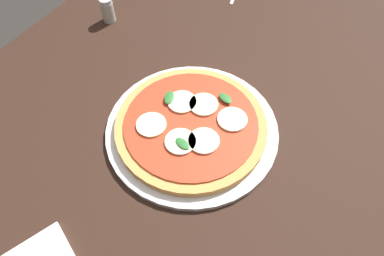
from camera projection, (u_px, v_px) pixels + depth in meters
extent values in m
plane|color=#2D2B28|center=(202.00, 224.00, 1.36)|extent=(6.00, 6.00, 0.00)
cube|color=black|center=(209.00, 117.00, 0.79)|extent=(1.30, 1.14, 0.04)
cube|color=black|center=(171.00, 33.00, 1.51)|extent=(0.07, 0.07, 0.68)
cylinder|color=silver|center=(192.00, 129.00, 0.74)|extent=(0.37, 0.37, 0.01)
cylinder|color=tan|center=(191.00, 126.00, 0.72)|extent=(0.32, 0.32, 0.02)
cylinder|color=#B7381E|center=(191.00, 123.00, 0.72)|extent=(0.28, 0.28, 0.00)
cylinder|color=beige|center=(181.00, 142.00, 0.68)|extent=(0.06, 0.06, 0.00)
cylinder|color=beige|center=(204.00, 141.00, 0.68)|extent=(0.06, 0.06, 0.00)
cylinder|color=beige|center=(232.00, 119.00, 0.72)|extent=(0.06, 0.06, 0.00)
cylinder|color=beige|center=(204.00, 104.00, 0.74)|extent=(0.06, 0.06, 0.00)
cylinder|color=beige|center=(182.00, 102.00, 0.74)|extent=(0.06, 0.06, 0.00)
cylinder|color=beige|center=(151.00, 125.00, 0.71)|extent=(0.06, 0.06, 0.00)
ellipsoid|color=#286B2D|center=(169.00, 97.00, 0.74)|extent=(0.04, 0.03, 0.00)
ellipsoid|color=#286B2D|center=(225.00, 98.00, 0.74)|extent=(0.03, 0.04, 0.00)
ellipsoid|color=#286B2D|center=(183.00, 144.00, 0.67)|extent=(0.03, 0.04, 0.00)
cylinder|color=#B2B7AD|center=(108.00, 12.00, 0.94)|extent=(0.04, 0.04, 0.06)
cylinder|color=silver|center=(105.00, 1.00, 0.91)|extent=(0.03, 0.03, 0.01)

